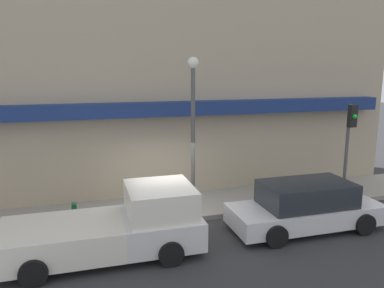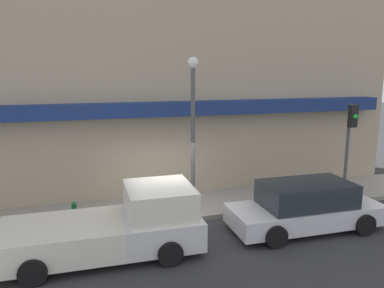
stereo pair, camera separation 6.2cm
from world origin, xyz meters
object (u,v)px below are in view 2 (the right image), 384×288
object	(u,v)px
fire_hydrant	(74,211)
traffic_light	(350,134)
street_lamp	(193,116)
parked_car	(306,207)
pickup_truck	(116,226)

from	to	relation	value
fire_hydrant	traffic_light	size ratio (longest dim) A/B	0.18
street_lamp	traffic_light	bearing A→B (deg)	-2.38
parked_car	fire_hydrant	xyz separation A→B (m)	(-6.82, 2.16, -0.24)
traffic_light	parked_car	bearing A→B (deg)	-148.00
pickup_truck	parked_car	bearing A→B (deg)	-1.73
fire_hydrant	parked_car	bearing A→B (deg)	-17.61
parked_car	street_lamp	world-z (taller)	street_lamp
pickup_truck	traffic_light	world-z (taller)	traffic_light
street_lamp	traffic_light	xyz separation A→B (m)	(5.83, -0.24, -0.83)
pickup_truck	fire_hydrant	xyz separation A→B (m)	(-1.12, 2.16, -0.29)
parked_car	fire_hydrant	size ratio (longest dim) A/B	7.42
parked_car	street_lamp	distance (m)	4.48
pickup_truck	fire_hydrant	bearing A→B (deg)	115.59
parked_car	fire_hydrant	world-z (taller)	parked_car
parked_car	traffic_light	world-z (taller)	traffic_light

